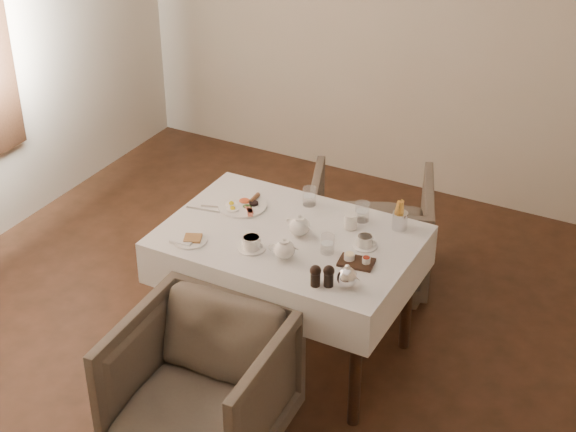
% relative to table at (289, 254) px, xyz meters
% --- Properties ---
extents(table, '(1.28, 0.88, 0.75)m').
position_rel_table_xyz_m(table, '(0.00, 0.00, 0.00)').
color(table, black).
rests_on(table, ground).
extents(armchair_near, '(0.77, 0.79, 0.69)m').
position_rel_table_xyz_m(armchair_near, '(-0.04, -0.79, -0.29)').
color(armchair_near, brown).
rests_on(armchair_near, ground).
extents(armchair_far, '(0.93, 0.94, 0.67)m').
position_rel_table_xyz_m(armchair_far, '(0.09, 0.87, -0.30)').
color(armchair_far, brown).
rests_on(armchair_far, ground).
extents(breakfast_plate, '(0.26, 0.26, 0.03)m').
position_rel_table_xyz_m(breakfast_plate, '(-0.35, 0.14, 0.13)').
color(breakfast_plate, white).
rests_on(breakfast_plate, table).
extents(side_plate, '(0.17, 0.17, 0.02)m').
position_rel_table_xyz_m(side_plate, '(-0.42, -0.29, 0.12)').
color(side_plate, white).
rests_on(side_plate, table).
extents(teapot_centre, '(0.17, 0.14, 0.12)m').
position_rel_table_xyz_m(teapot_centre, '(0.05, 0.02, 0.18)').
color(teapot_centre, white).
rests_on(teapot_centre, table).
extents(teapot_front, '(0.17, 0.15, 0.12)m').
position_rel_table_xyz_m(teapot_front, '(0.08, -0.20, 0.18)').
color(teapot_front, white).
rests_on(teapot_front, table).
extents(creamer, '(0.08, 0.08, 0.08)m').
position_rel_table_xyz_m(creamer, '(0.25, 0.20, 0.16)').
color(creamer, white).
rests_on(creamer, table).
extents(teacup_near, '(0.14, 0.14, 0.07)m').
position_rel_table_xyz_m(teacup_near, '(-0.10, -0.21, 0.15)').
color(teacup_near, white).
rests_on(teacup_near, table).
extents(teacup_far, '(0.13, 0.13, 0.06)m').
position_rel_table_xyz_m(teacup_far, '(0.38, 0.08, 0.14)').
color(teacup_far, white).
rests_on(teacup_far, table).
extents(glass_left, '(0.08, 0.08, 0.10)m').
position_rel_table_xyz_m(glass_left, '(-0.05, 0.33, 0.17)').
color(glass_left, silver).
rests_on(glass_left, table).
extents(glass_mid, '(0.08, 0.08, 0.10)m').
position_rel_table_xyz_m(glass_mid, '(0.24, -0.06, 0.16)').
color(glass_mid, silver).
rests_on(glass_mid, table).
extents(glass_right, '(0.08, 0.08, 0.10)m').
position_rel_table_xyz_m(glass_right, '(0.27, 0.31, 0.17)').
color(glass_right, silver).
rests_on(glass_right, table).
extents(condiment_board, '(0.18, 0.14, 0.04)m').
position_rel_table_xyz_m(condiment_board, '(0.41, -0.08, 0.13)').
color(condiment_board, black).
rests_on(condiment_board, table).
extents(pepper_mill_left, '(0.05, 0.05, 0.11)m').
position_rel_table_xyz_m(pepper_mill_left, '(0.32, -0.34, 0.17)').
color(pepper_mill_left, black).
rests_on(pepper_mill_left, table).
extents(pepper_mill_right, '(0.07, 0.07, 0.11)m').
position_rel_table_xyz_m(pepper_mill_right, '(0.37, -0.31, 0.17)').
color(pepper_mill_right, black).
rests_on(pepper_mill_right, table).
extents(silver_pot, '(0.13, 0.11, 0.13)m').
position_rel_table_xyz_m(silver_pot, '(0.45, -0.28, 0.18)').
color(silver_pot, white).
rests_on(silver_pot, table).
extents(fries_cup, '(0.08, 0.08, 0.17)m').
position_rel_table_xyz_m(fries_cup, '(0.47, 0.32, 0.19)').
color(fries_cup, silver).
rests_on(fries_cup, table).
extents(cutlery_fork, '(0.19, 0.07, 0.00)m').
position_rel_table_xyz_m(cutlery_fork, '(-0.47, 0.06, 0.12)').
color(cutlery_fork, silver).
rests_on(cutlery_fork, table).
extents(cutlery_knife, '(0.19, 0.05, 0.00)m').
position_rel_table_xyz_m(cutlery_knife, '(-0.52, 0.00, 0.12)').
color(cutlery_knife, silver).
rests_on(cutlery_knife, table).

